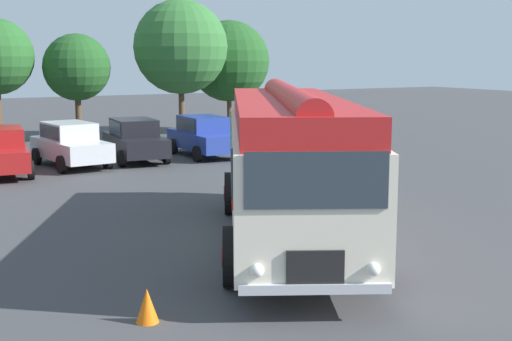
% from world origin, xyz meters
% --- Properties ---
extents(ground_plane, '(120.00, 120.00, 0.00)m').
position_xyz_m(ground_plane, '(0.00, 0.00, 0.00)').
color(ground_plane, '#3D3D3F').
extents(vintage_bus, '(6.70, 10.12, 3.49)m').
position_xyz_m(vintage_bus, '(0.34, -0.15, 1.89)').
color(vintage_bus, silver).
rests_on(vintage_bus, ground).
extents(car_near_left, '(2.34, 4.38, 1.66)m').
position_xyz_m(car_near_left, '(-3.77, 12.38, 0.85)').
color(car_near_left, maroon).
rests_on(car_near_left, ground).
extents(car_mid_left, '(2.35, 4.38, 1.66)m').
position_xyz_m(car_mid_left, '(-1.14, 13.18, 0.85)').
color(car_mid_left, '#B7BABF').
rests_on(car_mid_left, ground).
extents(car_mid_right, '(2.22, 4.33, 1.66)m').
position_xyz_m(car_mid_right, '(1.47, 13.41, 0.85)').
color(car_mid_right, black).
rests_on(car_mid_right, ground).
extents(car_far_right, '(2.00, 4.22, 1.66)m').
position_xyz_m(car_far_right, '(4.43, 13.32, 0.85)').
color(car_far_right, navy).
rests_on(car_far_right, ground).
extents(tree_right_of_centre, '(3.17, 3.17, 5.18)m').
position_xyz_m(tree_right_of_centre, '(1.04, 20.46, 3.55)').
color(tree_right_of_centre, '#4C3823').
rests_on(tree_right_of_centre, ground).
extents(tree_far_right, '(4.68, 4.68, 6.91)m').
position_xyz_m(tree_far_right, '(6.09, 19.77, 4.67)').
color(tree_far_right, '#4C3823').
rests_on(tree_far_right, ground).
extents(tree_extra_right, '(4.36, 4.36, 6.03)m').
position_xyz_m(tree_extra_right, '(9.60, 21.26, 3.86)').
color(tree_extra_right, '#4C3823').
rests_on(tree_extra_right, ground).
extents(traffic_cone, '(0.36, 0.36, 0.55)m').
position_xyz_m(traffic_cone, '(-4.16, -3.33, 0.28)').
color(traffic_cone, orange).
rests_on(traffic_cone, ground).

